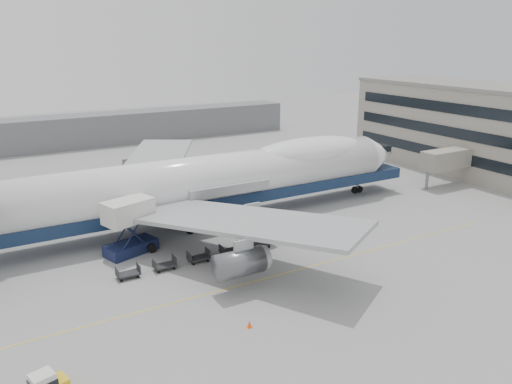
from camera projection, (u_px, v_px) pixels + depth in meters
ground at (257, 252)px, 56.50m from camera, size 260.00×260.00×0.00m
apron_line at (286, 273)px, 51.52m from camera, size 60.00×0.15×0.01m
hangar at (58, 133)px, 108.78m from camera, size 110.00×8.00×7.00m
airliner at (216, 179)px, 65.10m from camera, size 67.00×55.30×19.98m
catering_truck at (129, 224)px, 55.44m from camera, size 6.31×5.15×6.26m
traffic_cone at (249, 324)px, 41.75m from camera, size 0.43×0.43×0.64m
dolly_0 at (128, 273)px, 50.32m from camera, size 2.30×1.35×1.30m
dolly_1 at (165, 265)px, 52.16m from camera, size 2.30×1.35×1.30m
dolly_2 at (199, 257)px, 53.99m from camera, size 2.30×1.35×1.30m
dolly_3 at (230, 250)px, 55.83m from camera, size 2.30×1.35×1.30m
dolly_4 at (260, 243)px, 57.66m from camera, size 2.30×1.35×1.30m
dolly_5 at (288, 237)px, 59.49m from camera, size 2.30×1.35×1.30m
dolly_6 at (314, 231)px, 61.33m from camera, size 2.30×1.35×1.30m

